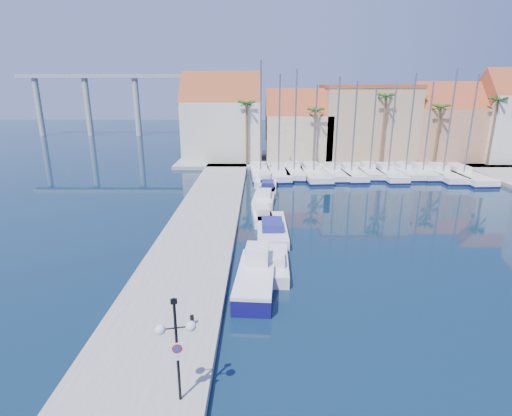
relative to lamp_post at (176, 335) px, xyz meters
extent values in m
plane|color=black|center=(7.00, 5.13, -3.31)|extent=(260.00, 260.00, 0.00)
cube|color=gray|center=(-2.00, 18.63, -3.06)|extent=(6.00, 77.00, 0.50)
cube|color=gray|center=(17.00, 53.13, -3.06)|extent=(54.00, 16.00, 0.50)
cylinder|color=black|center=(0.00, 0.01, -0.67)|extent=(0.11, 0.11, 4.28)
cylinder|color=black|center=(-0.26, -0.05, 0.29)|extent=(0.53, 0.16, 0.05)
cylinder|color=black|center=(0.26, 0.06, 0.29)|extent=(0.53, 0.16, 0.05)
sphere|color=white|center=(-0.52, -0.11, 0.29)|extent=(0.39, 0.39, 0.39)
sphere|color=white|center=(0.52, 0.12, 0.29)|extent=(0.39, 0.39, 0.39)
cube|color=black|center=(0.00, 0.01, 1.36)|extent=(0.26, 0.17, 0.17)
cube|color=white|center=(0.01, -0.06, -0.56)|extent=(0.53, 0.14, 0.54)
cylinder|color=red|center=(0.02, -0.08, -0.51)|extent=(0.36, 0.09, 0.36)
cylinder|color=#1933A5|center=(0.02, -0.09, -0.51)|extent=(0.25, 0.07, 0.26)
cube|color=white|center=(0.01, -0.06, -0.94)|extent=(0.43, 0.12, 0.15)
cylinder|color=black|center=(-0.36, 4.93, -2.56)|extent=(0.20, 0.20, 0.50)
cube|color=#120E53|center=(2.73, 9.53, -2.82)|extent=(2.60, 6.64, 0.98)
cube|color=white|center=(2.73, 9.53, -2.23)|extent=(2.60, 6.64, 0.22)
cube|color=white|center=(2.82, 10.83, -1.63)|extent=(1.52, 1.83, 1.19)
cube|color=white|center=(3.98, 12.15, -2.91)|extent=(1.90, 5.56, 0.80)
cube|color=white|center=(3.96, 11.60, -2.21)|extent=(1.28, 1.96, 0.60)
cube|color=white|center=(3.97, 18.96, -2.91)|extent=(2.46, 7.48, 0.80)
cube|color=navy|center=(3.98, 18.21, -2.21)|extent=(1.70, 2.63, 0.60)
cube|color=white|center=(3.17, 22.66, -2.91)|extent=(2.08, 5.39, 0.80)
cube|color=white|center=(3.21, 22.14, -2.21)|extent=(1.32, 1.93, 0.60)
cube|color=white|center=(3.43, 28.66, -2.91)|extent=(2.63, 6.71, 0.80)
cube|color=white|center=(3.38, 28.01, -2.21)|extent=(1.65, 2.41, 0.60)
cube|color=white|center=(3.88, 32.82, -2.91)|extent=(2.27, 6.16, 0.80)
cube|color=navy|center=(3.85, 32.21, -2.21)|extent=(1.47, 2.19, 0.60)
cube|color=white|center=(3.64, 37.38, -2.91)|extent=(2.73, 6.91, 0.80)
cube|color=white|center=(3.58, 36.71, -2.21)|extent=(1.71, 2.48, 0.60)
cube|color=white|center=(3.01, 41.20, -2.81)|extent=(3.08, 9.68, 1.00)
cube|color=#0D1044|center=(3.01, 41.20, -3.13)|extent=(3.14, 9.74, 0.28)
cube|color=white|center=(2.95, 42.15, -2.01)|extent=(1.91, 2.97, 0.60)
cylinder|color=slate|center=(3.04, 40.72, 4.65)|extent=(0.20, 0.20, 13.92)
cube|color=white|center=(5.41, 40.79, -2.81)|extent=(3.24, 9.72, 1.00)
cube|color=#0D1044|center=(5.41, 40.79, -3.13)|extent=(3.31, 9.79, 0.28)
cube|color=white|center=(5.33, 41.74, -2.01)|extent=(1.96, 3.00, 0.60)
cylinder|color=slate|center=(5.44, 40.31, 3.84)|extent=(0.20, 0.20, 12.30)
cube|color=white|center=(7.62, 41.73, -2.81)|extent=(2.47, 9.30, 1.00)
cube|color=#0D1044|center=(7.62, 41.73, -3.13)|extent=(2.53, 9.36, 0.28)
cube|color=white|center=(7.62, 42.66, -2.01)|extent=(1.71, 2.80, 0.60)
cylinder|color=slate|center=(7.61, 41.27, 4.13)|extent=(0.20, 0.20, 12.89)
cube|color=white|center=(10.13, 41.00, -2.81)|extent=(3.93, 11.67, 1.00)
cube|color=#0D1044|center=(10.13, 41.00, -3.13)|extent=(3.99, 11.74, 0.28)
cube|color=white|center=(10.03, 42.14, -2.01)|extent=(2.37, 3.60, 0.60)
cylinder|color=slate|center=(10.18, 40.42, 3.15)|extent=(0.20, 0.20, 10.93)
cube|color=white|center=(12.96, 41.06, -2.81)|extent=(3.14, 9.40, 1.00)
cube|color=#0D1044|center=(12.96, 41.06, -3.13)|extent=(3.20, 9.46, 0.28)
cube|color=white|center=(12.89, 41.98, -2.01)|extent=(1.90, 2.90, 0.60)
cylinder|color=slate|center=(13.00, 40.60, 3.66)|extent=(0.20, 0.20, 11.95)
cube|color=white|center=(15.19, 40.89, -2.81)|extent=(2.95, 9.60, 1.00)
cube|color=#0D1044|center=(15.19, 40.89, -3.13)|extent=(3.01, 9.67, 0.28)
cube|color=white|center=(15.14, 41.84, -2.01)|extent=(1.87, 2.93, 0.60)
cylinder|color=slate|center=(15.21, 40.42, 3.39)|extent=(0.20, 0.20, 11.41)
cube|color=white|center=(17.98, 41.94, -2.81)|extent=(2.40, 8.89, 1.00)
cube|color=#0D1044|center=(17.98, 41.94, -3.13)|extent=(2.46, 8.95, 0.28)
cube|color=white|center=(17.99, 42.83, -2.01)|extent=(1.64, 2.68, 0.60)
cylinder|color=slate|center=(17.97, 41.50, 2.95)|extent=(0.20, 0.20, 10.52)
cube|color=white|center=(20.12, 40.87, -2.81)|extent=(2.96, 10.10, 1.00)
cube|color=#0D1044|center=(20.12, 40.87, -3.13)|extent=(3.02, 10.17, 0.28)
cube|color=white|center=(20.08, 41.87, -2.01)|extent=(1.93, 3.07, 0.60)
cylinder|color=slate|center=(20.13, 40.37, 3.21)|extent=(0.20, 0.20, 11.04)
cube|color=white|center=(22.79, 41.79, -2.81)|extent=(2.62, 9.11, 1.00)
cube|color=#0D1044|center=(22.79, 41.79, -3.13)|extent=(2.68, 9.17, 0.28)
cube|color=white|center=(22.76, 42.70, -2.01)|extent=(1.73, 2.76, 0.60)
cylinder|color=slate|center=(22.80, 41.34, 3.90)|extent=(0.20, 0.20, 12.42)
cube|color=white|center=(24.93, 41.28, -2.81)|extent=(2.69, 8.26, 1.00)
cube|color=#0D1044|center=(24.93, 41.28, -3.13)|extent=(2.75, 8.33, 0.28)
cube|color=white|center=(24.87, 42.09, -2.01)|extent=(1.65, 2.54, 0.60)
cylinder|color=slate|center=(24.96, 40.88, 3.38)|extent=(0.20, 0.20, 11.37)
cube|color=white|center=(27.39, 40.74, -2.81)|extent=(2.89, 10.84, 1.00)
cube|color=#0D1044|center=(27.39, 40.74, -3.13)|extent=(2.95, 10.90, 0.28)
cube|color=white|center=(27.38, 41.82, -2.01)|extent=(1.99, 3.26, 0.60)
cylinder|color=slate|center=(27.39, 40.20, 4.18)|extent=(0.20, 0.20, 12.98)
cube|color=white|center=(29.78, 40.15, -2.81)|extent=(3.82, 12.16, 1.00)
cube|color=#0D1044|center=(29.78, 40.15, -3.13)|extent=(3.88, 12.22, 0.28)
cube|color=white|center=(29.71, 41.35, -2.01)|extent=(2.39, 3.72, 0.60)
cylinder|color=slate|center=(29.82, 39.55, 3.81)|extent=(0.20, 0.20, 12.24)
cube|color=beige|center=(-3.00, 52.13, 1.69)|extent=(12.00, 9.00, 9.00)
cube|color=brown|center=(-3.00, 52.13, 6.19)|extent=(12.30, 9.00, 9.00)
cube|color=tan|center=(9.00, 52.13, 0.69)|extent=(10.00, 8.00, 7.00)
cube|color=brown|center=(9.00, 52.13, 4.19)|extent=(10.30, 8.00, 8.00)
cube|color=tan|center=(20.00, 53.13, 2.69)|extent=(14.00, 10.00, 11.00)
cube|color=brown|center=(20.00, 53.13, 8.44)|extent=(14.20, 10.20, 0.50)
cube|color=#B6785C|center=(32.00, 52.13, 1.19)|extent=(10.00, 8.00, 8.00)
cube|color=brown|center=(32.00, 52.13, 5.19)|extent=(10.30, 8.00, 8.00)
cube|color=silver|center=(41.00, 51.13, 2.19)|extent=(8.00, 8.00, 10.00)
cube|color=brown|center=(41.00, 51.13, 7.19)|extent=(8.30, 8.00, 8.00)
cylinder|color=brown|center=(1.00, 47.13, 1.69)|extent=(0.36, 0.36, 9.00)
sphere|color=#225919|center=(1.00, 47.13, 6.04)|extent=(2.60, 2.60, 2.60)
cylinder|color=brown|center=(11.00, 47.13, 1.19)|extent=(0.36, 0.36, 8.00)
sphere|color=#225919|center=(11.00, 47.13, 5.04)|extent=(2.60, 2.60, 2.60)
cylinder|color=brown|center=(21.00, 47.13, 2.19)|extent=(0.36, 0.36, 10.00)
sphere|color=#225919|center=(21.00, 47.13, 7.04)|extent=(2.60, 2.60, 2.60)
cylinder|color=brown|center=(29.00, 47.13, 1.44)|extent=(0.36, 0.36, 8.50)
sphere|color=#225919|center=(29.00, 47.13, 5.54)|extent=(2.60, 2.60, 2.60)
cylinder|color=brown|center=(37.00, 47.13, 1.94)|extent=(0.36, 0.36, 9.50)
sphere|color=#225919|center=(37.00, 47.13, 6.54)|extent=(2.60, 2.60, 2.60)
cube|color=#9E9E99|center=(-31.00, 87.13, 10.69)|extent=(48.00, 2.20, 0.90)
cylinder|color=#9E9E99|center=(-51.00, 87.13, 3.69)|extent=(1.40, 1.40, 14.00)
cylinder|color=#9E9E99|center=(-39.00, 87.13, 3.69)|extent=(1.40, 1.40, 14.00)
cylinder|color=#9E9E99|center=(-27.00, 87.13, 3.69)|extent=(1.40, 1.40, 14.00)
cylinder|color=#9E9E99|center=(-15.00, 87.13, 3.69)|extent=(1.40, 1.40, 14.00)
camera|label=1|loc=(2.99, -12.26, 8.54)|focal=28.00mm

